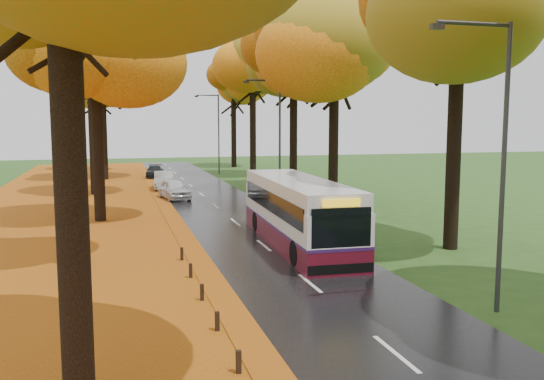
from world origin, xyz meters
name	(u,v)px	position (x,y,z in m)	size (l,w,h in m)	color
road	(232,219)	(0.00, 25.00, 0.02)	(6.50, 90.00, 0.04)	black
centre_line	(232,219)	(0.00, 25.00, 0.04)	(0.12, 90.00, 0.01)	silver
leaf_verge	(57,228)	(-9.00, 25.00, 0.01)	(12.00, 90.00, 0.02)	maroon
leaf_drift	(175,221)	(-3.05, 25.00, 0.04)	(0.90, 90.00, 0.01)	#B06A12
trees_left	(89,42)	(-7.18, 27.06, 9.53)	(9.20, 74.00, 13.88)	black
trees_right	(343,47)	(7.19, 26.91, 9.69)	(9.30, 74.20, 13.96)	black
streetlamp_near	(497,145)	(3.95, 8.00, 4.71)	(2.45, 0.18, 8.00)	#333538
streetlamp_mid	(276,131)	(3.95, 30.00, 4.71)	(2.45, 0.18, 8.00)	#333538
streetlamp_far	(216,127)	(3.95, 52.00, 4.71)	(2.45, 0.18, 8.00)	#333538
bus	(298,211)	(1.47, 17.81, 1.53)	(2.83, 10.86, 2.84)	#4F0C1A
car_white	(174,189)	(-2.16, 34.09, 0.71)	(1.57, 3.91, 1.33)	silver
car_silver	(164,180)	(-2.35, 40.06, 0.73)	(1.46, 4.18, 1.38)	#ADB0B5
car_dark	(155,171)	(-2.35, 50.05, 0.60)	(1.58, 3.88, 1.12)	black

